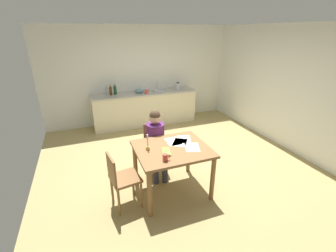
{
  "coord_description": "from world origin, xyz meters",
  "views": [
    {
      "loc": [
        -1.56,
        -3.67,
        2.46
      ],
      "look_at": [
        -0.19,
        -0.07,
        0.85
      ],
      "focal_mm": 24.59,
      "sensor_mm": 36.0,
      "label": 1
    }
  ],
  "objects_px": {
    "dining_table": "(172,155)",
    "wine_glass_near_sink": "(145,87)",
    "coffee_mug": "(165,157)",
    "candlestick": "(148,145)",
    "sink_unit": "(159,90)",
    "bottle_oil": "(107,92)",
    "teacup_on_counter": "(146,92)",
    "chair_at_table": "(155,145)",
    "stovetop_kettle": "(178,86)",
    "chair_side_empty": "(121,178)",
    "wine_glass_by_kettle": "(141,87)",
    "wine_glass_back_left": "(138,88)",
    "bottle_vinegar": "(111,91)",
    "person_seated": "(156,140)",
    "book_magazine": "(166,152)",
    "bottle_wine_red": "(115,90)",
    "mixing_bowl": "(139,91)"
  },
  "relations": [
    {
      "from": "coffee_mug",
      "to": "sink_unit",
      "type": "bearing_deg",
      "value": 72.71
    },
    {
      "from": "stovetop_kettle",
      "to": "wine_glass_near_sink",
      "type": "distance_m",
      "value": 0.93
    },
    {
      "from": "wine_glass_by_kettle",
      "to": "wine_glass_back_left",
      "type": "xyz_separation_m",
      "value": [
        -0.09,
        0.0,
        0.0
      ]
    },
    {
      "from": "bottle_oil",
      "to": "stovetop_kettle",
      "type": "bearing_deg",
      "value": 0.42
    },
    {
      "from": "wine_glass_near_sink",
      "to": "person_seated",
      "type": "bearing_deg",
      "value": -101.37
    },
    {
      "from": "person_seated",
      "to": "wine_glass_back_left",
      "type": "height_order",
      "value": "person_seated"
    },
    {
      "from": "chair_at_table",
      "to": "bottle_vinegar",
      "type": "relative_size",
      "value": 3.45
    },
    {
      "from": "candlestick",
      "to": "wine_glass_near_sink",
      "type": "relative_size",
      "value": 1.64
    },
    {
      "from": "teacup_on_counter",
      "to": "chair_at_table",
      "type": "bearing_deg",
      "value": -102.19
    },
    {
      "from": "candlestick",
      "to": "teacup_on_counter",
      "type": "bearing_deg",
      "value": 74.55
    },
    {
      "from": "sink_unit",
      "to": "wine_glass_back_left",
      "type": "height_order",
      "value": "sink_unit"
    },
    {
      "from": "sink_unit",
      "to": "book_magazine",
      "type": "bearing_deg",
      "value": -106.93
    },
    {
      "from": "bottle_vinegar",
      "to": "wine_glass_back_left",
      "type": "distance_m",
      "value": 0.76
    },
    {
      "from": "dining_table",
      "to": "wine_glass_near_sink",
      "type": "relative_size",
      "value": 7.23
    },
    {
      "from": "chair_side_empty",
      "to": "stovetop_kettle",
      "type": "distance_m",
      "value": 3.82
    },
    {
      "from": "sink_unit",
      "to": "bottle_oil",
      "type": "xyz_separation_m",
      "value": [
        -1.4,
        -0.02,
        0.09
      ]
    },
    {
      "from": "chair_at_table",
      "to": "person_seated",
      "type": "relative_size",
      "value": 0.74
    },
    {
      "from": "wine_glass_by_kettle",
      "to": "coffee_mug",
      "type": "bearing_deg",
      "value": -99.43
    },
    {
      "from": "coffee_mug",
      "to": "stovetop_kettle",
      "type": "bearing_deg",
      "value": 64.38
    },
    {
      "from": "candlestick",
      "to": "bottle_oil",
      "type": "bearing_deg",
      "value": 94.34
    },
    {
      "from": "bottle_vinegar",
      "to": "teacup_on_counter",
      "type": "distance_m",
      "value": 0.92
    },
    {
      "from": "book_magazine",
      "to": "stovetop_kettle",
      "type": "xyz_separation_m",
      "value": [
        1.51,
        3.12,
        0.2
      ]
    },
    {
      "from": "wine_glass_near_sink",
      "to": "wine_glass_back_left",
      "type": "distance_m",
      "value": 0.19
    },
    {
      "from": "coffee_mug",
      "to": "candlestick",
      "type": "xyz_separation_m",
      "value": [
        -0.14,
        0.39,
        0.02
      ]
    },
    {
      "from": "wine_glass_back_left",
      "to": "person_seated",
      "type": "bearing_deg",
      "value": -97.31
    },
    {
      "from": "coffee_mug",
      "to": "book_magazine",
      "type": "height_order",
      "value": "coffee_mug"
    },
    {
      "from": "chair_at_table",
      "to": "bottle_vinegar",
      "type": "xyz_separation_m",
      "value": [
        -0.43,
        2.33,
        0.51
      ]
    },
    {
      "from": "person_seated",
      "to": "wine_glass_near_sink",
      "type": "xyz_separation_m",
      "value": [
        0.52,
        2.58,
        0.33
      ]
    },
    {
      "from": "wine_glass_back_left",
      "to": "teacup_on_counter",
      "type": "xyz_separation_m",
      "value": [
        0.15,
        -0.3,
        -0.06
      ]
    },
    {
      "from": "bottle_vinegar",
      "to": "wine_glass_near_sink",
      "type": "distance_m",
      "value": 0.95
    },
    {
      "from": "bottle_oil",
      "to": "wine_glass_near_sink",
      "type": "relative_size",
      "value": 1.71
    },
    {
      "from": "coffee_mug",
      "to": "bottle_vinegar",
      "type": "relative_size",
      "value": 0.44
    },
    {
      "from": "dining_table",
      "to": "stovetop_kettle",
      "type": "relative_size",
      "value": 5.06
    },
    {
      "from": "book_magazine",
      "to": "wine_glass_near_sink",
      "type": "relative_size",
      "value": 1.62
    },
    {
      "from": "book_magazine",
      "to": "wine_glass_near_sink",
      "type": "height_order",
      "value": "wine_glass_near_sink"
    },
    {
      "from": "chair_at_table",
      "to": "bottle_wine_red",
      "type": "xyz_separation_m",
      "value": [
        -0.32,
        2.35,
        0.51
      ]
    },
    {
      "from": "person_seated",
      "to": "wine_glass_by_kettle",
      "type": "bearing_deg",
      "value": 80.7
    },
    {
      "from": "chair_side_empty",
      "to": "coffee_mug",
      "type": "bearing_deg",
      "value": -21.78
    },
    {
      "from": "chair_side_empty",
      "to": "sink_unit",
      "type": "relative_size",
      "value": 2.44
    },
    {
      "from": "bottle_vinegar",
      "to": "mixing_bowl",
      "type": "relative_size",
      "value": 1.07
    },
    {
      "from": "coffee_mug",
      "to": "mixing_bowl",
      "type": "bearing_deg",
      "value": 81.85
    },
    {
      "from": "dining_table",
      "to": "wine_glass_back_left",
      "type": "relative_size",
      "value": 7.23
    },
    {
      "from": "person_seated",
      "to": "stovetop_kettle",
      "type": "distance_m",
      "value": 2.85
    },
    {
      "from": "bottle_wine_red",
      "to": "teacup_on_counter",
      "type": "relative_size",
      "value": 2.12
    },
    {
      "from": "dining_table",
      "to": "person_seated",
      "type": "relative_size",
      "value": 0.93
    },
    {
      "from": "chair_side_empty",
      "to": "stovetop_kettle",
      "type": "relative_size",
      "value": 3.99
    },
    {
      "from": "wine_glass_near_sink",
      "to": "teacup_on_counter",
      "type": "relative_size",
      "value": 1.26
    },
    {
      "from": "wine_glass_back_left",
      "to": "wine_glass_near_sink",
      "type": "bearing_deg",
      "value": 0.0
    },
    {
      "from": "person_seated",
      "to": "coffee_mug",
      "type": "distance_m",
      "value": 0.92
    },
    {
      "from": "sink_unit",
      "to": "bottle_oil",
      "type": "distance_m",
      "value": 1.4
    }
  ]
}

